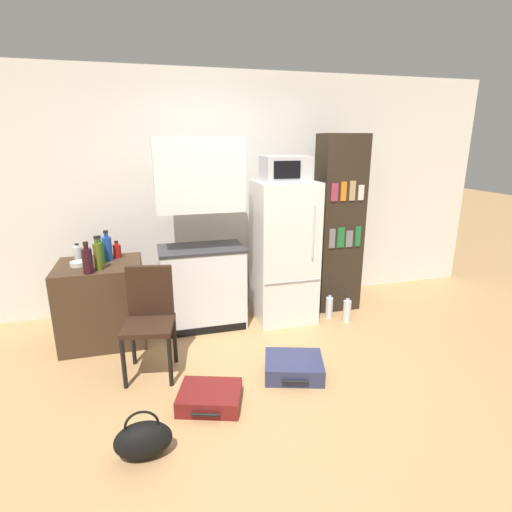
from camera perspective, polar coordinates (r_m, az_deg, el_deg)
ground_plane at (r=3.36m, az=1.74°, el=-18.75°), size 24.00×24.00×0.00m
wall_back at (r=4.78m, az=-2.88°, el=9.09°), size 6.40×0.10×2.67m
side_table at (r=4.22m, az=-21.08°, el=-6.20°), size 0.78×0.67×0.79m
kitchen_hutch at (r=4.14m, az=-7.88°, el=1.89°), size 0.87×0.51×1.96m
refrigerator at (r=4.33m, az=3.99°, el=0.58°), size 0.63×0.61×1.52m
microwave at (r=4.18m, az=4.23°, el=12.35°), size 0.48×0.35×0.25m
bookshelf at (r=4.66m, az=11.70°, el=4.40°), size 0.50×0.35×2.00m
bottle_blue_soda at (r=4.14m, az=-20.49°, el=1.10°), size 0.09×0.09×0.30m
bottle_ketchup_red at (r=4.22m, az=-19.24°, el=0.74°), size 0.08×0.08×0.17m
bottle_wine_dark at (r=3.80m, az=-22.94°, el=-0.54°), size 0.09×0.09×0.29m
bottle_green_tall at (r=4.05m, az=-21.36°, el=0.53°), size 0.07×0.07×0.28m
bottle_olive_oil at (r=3.86m, az=-21.68°, el=0.04°), size 0.07×0.07×0.32m
bottle_clear_short at (r=4.34m, az=-24.13°, el=0.51°), size 0.07×0.07×0.15m
bowl at (r=4.09m, az=-24.01°, el=-1.00°), size 0.15×0.15×0.04m
chair at (r=3.50m, az=-14.96°, el=-7.68°), size 0.46×0.47×0.91m
suitcase_large_flat at (r=3.53m, az=5.41°, el=-15.49°), size 0.58×0.53×0.15m
suitcase_small_flat at (r=3.21m, az=-6.61°, el=-19.42°), size 0.55×0.49×0.13m
handbag at (r=2.84m, az=-15.82°, el=-23.92°), size 0.36×0.20×0.33m
water_bottle_front at (r=4.58m, az=10.41°, el=-7.17°), size 0.08×0.08×0.31m
water_bottle_middle at (r=4.54m, az=12.87°, el=-7.56°), size 0.09×0.09×0.31m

